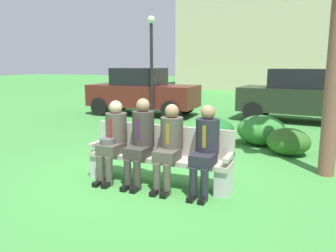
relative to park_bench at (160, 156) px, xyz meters
name	(u,v)px	position (x,y,z in m)	size (l,w,h in m)	color
ground_plane	(146,177)	(-0.32, 0.15, -0.43)	(80.00, 80.00, 0.00)	#3F8C3C
park_bench	(160,156)	(0.00, 0.00, 0.00)	(2.28, 0.44, 0.90)	#B7AD9E
seated_man_leftmost	(113,136)	(-0.75, -0.14, 0.28)	(0.34, 0.72, 1.27)	#4C473D
seated_man_centerleft	(141,137)	(-0.26, -0.13, 0.31)	(0.34, 0.72, 1.33)	#38332D
seated_man_centerright	(169,142)	(0.22, -0.13, 0.27)	(0.34, 0.72, 1.26)	#4C473D
seated_man_rightmost	(206,145)	(0.78, -0.13, 0.28)	(0.34, 0.72, 1.28)	#23232D
shrub_near_bench	(288,142)	(1.76, 2.52, -0.16)	(0.88, 0.80, 0.55)	#305F21
shrub_mid_lawn	(261,130)	(1.12, 3.21, -0.09)	(1.09, 1.00, 0.68)	#317B31
shrub_far_lawn	(216,130)	(0.08, 3.12, -0.16)	(0.88, 0.81, 0.55)	#1F6828
parked_car_near	(142,92)	(-3.48, 6.24, 0.40)	(3.92, 1.74, 1.68)	#591E19
parked_car_far	(302,96)	(1.87, 6.83, 0.40)	(4.02, 1.98, 1.68)	#232D1E
street_lamp	(151,57)	(-2.70, 5.39, 1.62)	(0.24, 0.24, 3.32)	black
building_backdrop	(286,9)	(0.07, 22.30, 5.28)	(14.63, 8.71, 11.38)	#C1B492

